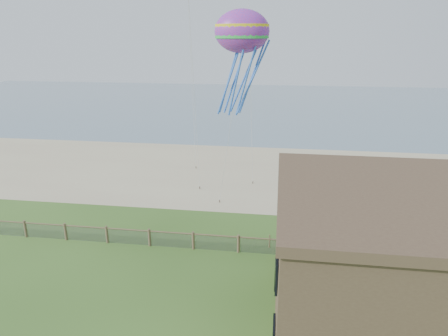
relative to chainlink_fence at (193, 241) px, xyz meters
The scene contains 7 objects.
ground 6.03m from the chainlink_fence, 90.00° to the right, with size 160.00×160.00×0.00m, color #32541D.
sand_beach 16.01m from the chainlink_fence, 90.00° to the left, with size 72.00×20.00×0.02m, color tan.
ocean 60.00m from the chainlink_fence, 90.00° to the left, with size 160.00×68.00×0.02m, color slate.
chainlink_fence is the anchor object (origin of this frame).
motel_deck 13.04m from the chainlink_fence, ahead, with size 15.00×2.00×0.50m, color brown.
picnic_table 8.32m from the chainlink_fence, ahead, with size 1.97×1.49×0.83m, color brown, non-canonical shape.
octopus_kite 12.58m from the chainlink_fence, 62.55° to the left, with size 3.62×2.56×7.45m, color #FE285E, non-canonical shape.
Camera 1 is at (5.28, -16.96, 13.46)m, focal length 32.00 mm.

